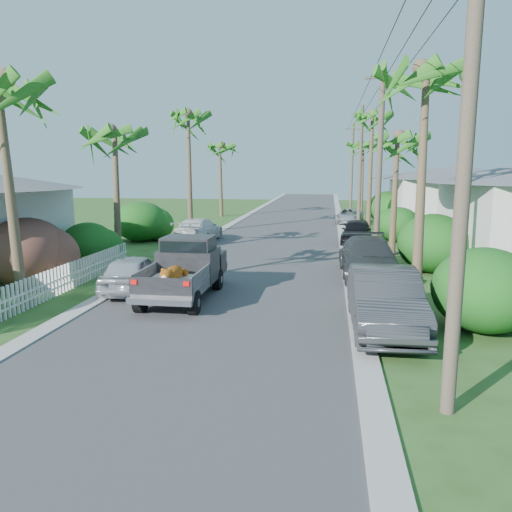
% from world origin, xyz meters
% --- Properties ---
extents(ground, '(120.00, 120.00, 0.00)m').
position_xyz_m(ground, '(0.00, 0.00, 0.00)').
color(ground, '#30481B').
rests_on(ground, ground).
extents(road, '(8.00, 100.00, 0.02)m').
position_xyz_m(road, '(0.00, 25.00, 0.01)').
color(road, '#38383A').
rests_on(road, ground).
extents(curb_left, '(0.60, 100.00, 0.06)m').
position_xyz_m(curb_left, '(-4.30, 25.00, 0.03)').
color(curb_left, '#A5A39E').
rests_on(curb_left, ground).
extents(curb_right, '(0.60, 100.00, 0.06)m').
position_xyz_m(curb_right, '(4.30, 25.00, 0.03)').
color(curb_right, '#A5A39E').
rests_on(curb_right, ground).
extents(pickup_truck, '(1.98, 5.12, 2.06)m').
position_xyz_m(pickup_truck, '(-1.48, 5.50, 1.01)').
color(pickup_truck, black).
rests_on(pickup_truck, ground).
extents(parked_car_rn, '(1.87, 5.11, 1.67)m').
position_xyz_m(parked_car_rn, '(4.93, 2.64, 0.84)').
color(parked_car_rn, '#323438').
rests_on(parked_car_rn, ground).
extents(parked_car_rm, '(2.40, 5.52, 1.58)m').
position_xyz_m(parked_car_rm, '(5.00, 9.46, 0.79)').
color(parked_car_rm, '#303336').
rests_on(parked_car_rm, ground).
extents(parked_car_rf, '(2.12, 4.28, 1.40)m').
position_xyz_m(parked_car_rf, '(5.00, 18.90, 0.70)').
color(parked_car_rf, black).
rests_on(parked_car_rf, ground).
extents(parked_car_rd, '(2.49, 4.48, 1.18)m').
position_xyz_m(parked_car_rd, '(5.00, 29.80, 0.59)').
color(parked_car_rd, '#AFB3B6').
rests_on(parked_car_rd, ground).
extents(parked_car_ln, '(1.97, 4.10, 1.35)m').
position_xyz_m(parked_car_ln, '(-3.60, 5.86, 0.67)').
color(parked_car_ln, silver).
rests_on(parked_car_ln, ground).
extents(parked_car_lf, '(2.22, 5.02, 1.43)m').
position_xyz_m(parked_car_lf, '(-4.43, 18.17, 0.72)').
color(parked_car_lf, silver).
rests_on(parked_car_lf, ground).
extents(palm_l_a, '(4.40, 4.40, 8.20)m').
position_xyz_m(palm_l_a, '(-6.20, 3.00, 6.93)').
color(palm_l_a, brown).
rests_on(palm_l_a, ground).
extents(palm_l_b, '(4.40, 4.40, 7.40)m').
position_xyz_m(palm_l_b, '(-6.80, 12.00, 6.15)').
color(palm_l_b, brown).
rests_on(palm_l_b, ground).
extents(palm_l_c, '(4.40, 4.40, 9.20)m').
position_xyz_m(palm_l_c, '(-6.00, 22.00, 7.91)').
color(palm_l_c, brown).
rests_on(palm_l_c, ground).
extents(palm_l_d, '(4.40, 4.40, 7.70)m').
position_xyz_m(palm_l_d, '(-6.50, 34.00, 6.44)').
color(palm_l_d, brown).
rests_on(palm_l_d, ground).
extents(palm_r_a, '(4.40, 4.40, 8.70)m').
position_xyz_m(palm_r_a, '(6.30, 6.00, 7.42)').
color(palm_r_a, brown).
rests_on(palm_r_a, ground).
extents(palm_r_b, '(4.40, 4.40, 7.20)m').
position_xyz_m(palm_r_b, '(6.60, 15.00, 5.95)').
color(palm_r_b, brown).
rests_on(palm_r_b, ground).
extents(palm_r_c, '(4.40, 4.40, 9.40)m').
position_xyz_m(palm_r_c, '(6.20, 26.00, 8.11)').
color(palm_r_c, brown).
rests_on(palm_r_c, ground).
extents(palm_r_d, '(4.40, 4.40, 8.00)m').
position_xyz_m(palm_r_d, '(6.50, 40.00, 6.74)').
color(palm_r_d, brown).
rests_on(palm_r_d, ground).
extents(shrub_l_b, '(3.00, 3.30, 2.60)m').
position_xyz_m(shrub_l_b, '(-7.80, 6.00, 1.30)').
color(shrub_l_b, '#A8183B').
rests_on(shrub_l_b, ground).
extents(shrub_l_c, '(2.40, 2.64, 2.00)m').
position_xyz_m(shrub_l_c, '(-7.40, 10.00, 1.00)').
color(shrub_l_c, '#164D16').
rests_on(shrub_l_c, ground).
extents(shrub_l_d, '(3.20, 3.52, 2.40)m').
position_xyz_m(shrub_l_d, '(-8.00, 18.00, 1.20)').
color(shrub_l_d, '#164D16').
rests_on(shrub_l_d, ground).
extents(shrub_r_a, '(2.80, 3.08, 2.30)m').
position_xyz_m(shrub_r_a, '(7.60, 3.00, 1.15)').
color(shrub_r_a, '#164D16').
rests_on(shrub_r_a, ground).
extents(shrub_r_b, '(3.00, 3.30, 2.50)m').
position_xyz_m(shrub_r_b, '(7.80, 11.00, 1.25)').
color(shrub_r_b, '#164D16').
rests_on(shrub_r_b, ground).
extents(shrub_r_c, '(2.60, 2.86, 2.10)m').
position_xyz_m(shrub_r_c, '(7.50, 20.00, 1.05)').
color(shrub_r_c, '#164D16').
rests_on(shrub_r_c, ground).
extents(shrub_r_d, '(3.20, 3.52, 2.60)m').
position_xyz_m(shrub_r_d, '(8.00, 30.00, 1.30)').
color(shrub_r_d, '#164D16').
rests_on(shrub_r_d, ground).
extents(picket_fence, '(0.10, 11.00, 1.00)m').
position_xyz_m(picket_fence, '(-6.00, 5.50, 0.50)').
color(picket_fence, white).
rests_on(picket_fence, ground).
extents(house_right_far, '(9.00, 8.00, 4.60)m').
position_xyz_m(house_right_far, '(13.00, 30.00, 2.12)').
color(house_right_far, silver).
rests_on(house_right_far, ground).
extents(utility_pole_a, '(1.60, 0.26, 9.00)m').
position_xyz_m(utility_pole_a, '(5.60, -2.00, 4.60)').
color(utility_pole_a, brown).
rests_on(utility_pole_a, ground).
extents(utility_pole_b, '(1.60, 0.26, 9.00)m').
position_xyz_m(utility_pole_b, '(5.60, 13.00, 4.60)').
color(utility_pole_b, brown).
rests_on(utility_pole_b, ground).
extents(utility_pole_c, '(1.60, 0.26, 9.00)m').
position_xyz_m(utility_pole_c, '(5.60, 28.00, 4.60)').
color(utility_pole_c, brown).
rests_on(utility_pole_c, ground).
extents(utility_pole_d, '(1.60, 0.26, 9.00)m').
position_xyz_m(utility_pole_d, '(5.60, 43.00, 4.60)').
color(utility_pole_d, brown).
rests_on(utility_pole_d, ground).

